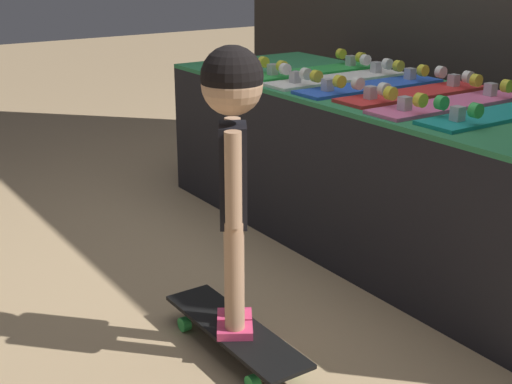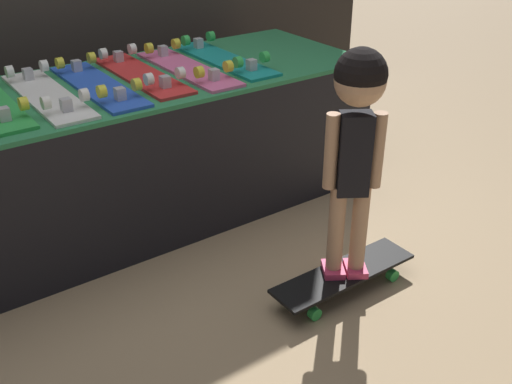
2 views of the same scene
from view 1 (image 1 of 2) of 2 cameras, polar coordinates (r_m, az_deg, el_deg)
The scene contains 10 objects.
ground_plane at distance 3.07m, azimuth 3.42°, elevation -5.77°, with size 16.00×16.00×0.00m, color tan.
display_rack at distance 3.25m, azimuth 10.34°, elevation 1.89°, with size 2.41×0.83×0.69m.
skateboard_green_on_rack at distance 3.59m, azimuth 4.58°, elevation 9.75°, with size 0.18×0.75×0.09m.
skateboard_white_on_rack at distance 3.40m, azimuth 6.50°, elevation 9.15°, with size 0.18×0.75×0.09m.
skateboard_blue_on_rack at distance 3.23m, azimuth 9.13°, elevation 8.53°, with size 0.18×0.75×0.09m.
skateboard_red_on_rack at distance 3.10m, azimuth 12.49°, elevation 7.87°, with size 0.18×0.75×0.09m.
skateboard_pink_on_rack at distance 2.92m, azimuth 15.19°, elevation 6.99°, with size 0.18×0.75×0.09m.
skateboard_teal_on_rack at distance 2.80m, azimuth 19.08°, elevation 6.13°, with size 0.18×0.75×0.09m.
skateboard_on_floor at distance 2.41m, azimuth -1.71°, elevation -11.17°, with size 0.66×0.18×0.09m.
child at distance 2.16m, azimuth -1.88°, elevation 4.34°, with size 0.21×0.19×0.93m.
Camera 1 is at (2.20, -1.71, 1.29)m, focal length 50.00 mm.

